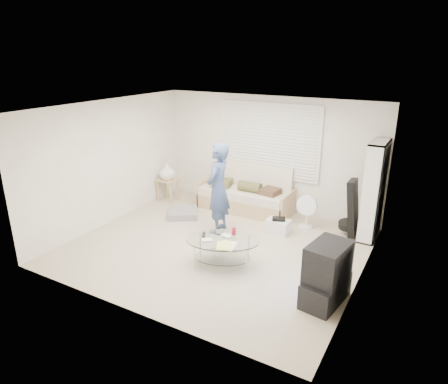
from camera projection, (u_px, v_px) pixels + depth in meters
The scene contains 13 objects.
ground at pixel (217, 246), 7.31m from camera, with size 5.00×5.00×0.00m, color tan.
room_shell at pixel (230, 154), 7.16m from camera, with size 5.02×4.52×2.51m.
window_blinds at pixel (268, 141), 8.60m from camera, with size 2.32×0.08×1.62m.
futon_sofa at pixel (246, 195), 8.90m from camera, with size 2.10×0.85×1.03m.
grey_floor_pillow at pixel (183, 213), 8.62m from camera, with size 0.61×0.61×0.14m, color slate.
side_table at pixel (167, 173), 9.33m from camera, with size 0.47×0.37×0.92m.
bookshelf at pixel (373, 191), 7.37m from camera, with size 0.29×0.79×1.87m.
guitar_case at pixel (352, 212), 7.58m from camera, with size 0.39×0.40×1.10m.
floor_fan at pixel (307, 209), 7.97m from camera, with size 0.41×0.28×0.69m.
storage_bin at pixel (278, 226), 7.81m from camera, with size 0.46×0.33×0.31m.
tv_unit at pixel (327, 274), 5.55m from camera, with size 0.56×0.88×0.90m.
coffee_table at pixel (222, 245), 6.57m from camera, with size 1.41×1.17×0.57m.
standing_person at pixel (218, 189), 7.63m from camera, with size 0.65×0.42×1.77m, color navy.
Camera 1 is at (3.34, -5.65, 3.36)m, focal length 32.00 mm.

